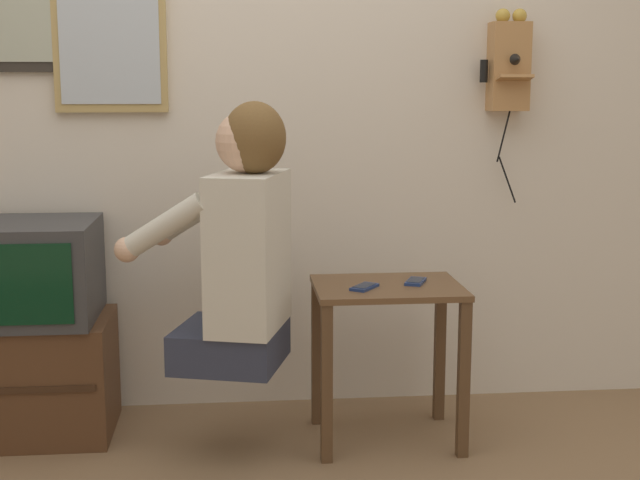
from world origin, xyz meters
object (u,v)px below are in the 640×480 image
object	(u,v)px
cell_phone_held	(364,287)
television	(28,271)
wall_mirror	(109,27)
cell_phone_spare	(416,281)
person	(241,243)
wall_phone_antique	(509,64)

from	to	relation	value
cell_phone_held	television	bearing A→B (deg)	-155.72
television	wall_mirror	distance (m)	0.99
cell_phone_held	cell_phone_spare	size ratio (longest dim) A/B	0.99
cell_phone_held	cell_phone_spare	world-z (taller)	same
wall_mirror	cell_phone_held	size ratio (longest dim) A/B	4.79
person	television	size ratio (longest dim) A/B	1.87
wall_mirror	cell_phone_spare	bearing A→B (deg)	-20.01
wall_mirror	television	bearing A→B (deg)	-140.72
wall_phone_antique	cell_phone_spare	bearing A→B (deg)	-139.83
television	wall_mirror	size ratio (longest dim) A/B	0.77
person	cell_phone_held	size ratio (longest dim) A/B	6.87
person	wall_mirror	world-z (taller)	wall_mirror
wall_mirror	cell_phone_held	distance (m)	1.41
person	television	bearing A→B (deg)	86.69
wall_phone_antique	wall_mirror	xyz separation A→B (m)	(-1.58, 0.04, 0.14)
person	wall_phone_antique	world-z (taller)	wall_phone_antique
person	cell_phone_held	bearing A→B (deg)	-69.11
cell_phone_held	person	bearing A→B (deg)	-139.83
wall_phone_antique	cell_phone_held	world-z (taller)	wall_phone_antique
wall_phone_antique	wall_mirror	size ratio (longest dim) A/B	1.19
person	television	world-z (taller)	person
wall_phone_antique	cell_phone_held	size ratio (longest dim) A/B	5.72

